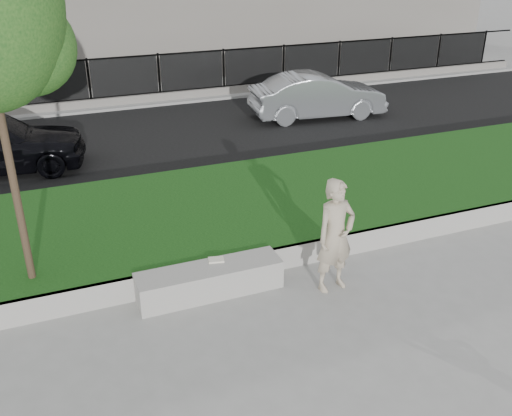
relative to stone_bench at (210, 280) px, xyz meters
name	(u,v)px	position (x,y,z in m)	size (l,w,h in m)	color
ground	(247,318)	(0.29, -0.80, -0.23)	(90.00, 90.00, 0.00)	gray
grass_bank	(189,219)	(0.29, 2.20, -0.03)	(34.00, 4.00, 0.40)	black
grass_kerb	(223,270)	(0.29, 0.24, -0.03)	(34.00, 0.08, 0.40)	#A09D95
street	(133,140)	(0.29, 7.70, -0.21)	(34.00, 7.00, 0.04)	black
far_pavement	(107,99)	(0.29, 12.20, -0.17)	(34.00, 3.00, 0.12)	gray
iron_fence	(110,91)	(0.29, 11.20, 0.32)	(32.00, 0.30, 1.50)	slate
stone_bench	(210,280)	(0.00, 0.00, 0.00)	(2.21, 0.55, 0.45)	#A09D95
man	(335,236)	(1.81, -0.55, 0.67)	(0.65, 0.43, 1.80)	#B9A98E
book	(216,260)	(0.16, 0.16, 0.24)	(0.23, 0.17, 0.03)	white
car_silver	(318,96)	(5.83, 7.73, 0.47)	(1.39, 3.98, 1.31)	#93979B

